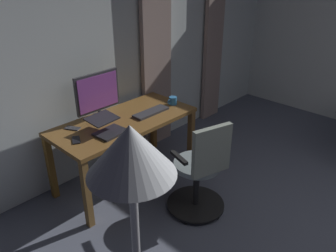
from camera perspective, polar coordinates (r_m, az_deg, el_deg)
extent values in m
cube|color=silver|center=(3.99, -6.41, 13.36)|extent=(5.40, 0.10, 2.64)
cube|color=gray|center=(5.00, 7.59, 13.67)|extent=(0.36, 0.06, 2.26)
cube|color=gray|center=(4.16, -1.96, 11.30)|extent=(0.45, 0.06, 2.26)
cube|color=brown|center=(3.50, -7.36, 0.82)|extent=(1.49, 0.70, 0.04)
cube|color=brown|center=(3.91, 3.84, -2.14)|extent=(0.06, 0.06, 0.69)
cube|color=brown|center=(3.13, -13.40, -11.09)|extent=(0.06, 0.06, 0.69)
cube|color=brown|center=(4.29, -2.47, 0.58)|extent=(0.06, 0.06, 0.69)
cube|color=brown|center=(3.58, -18.98, -6.60)|extent=(0.06, 0.06, 0.69)
cylinder|color=black|center=(3.45, 4.61, -12.81)|extent=(0.56, 0.56, 0.02)
sphere|color=black|center=(3.58, 8.10, -11.61)|extent=(0.05, 0.05, 0.05)
sphere|color=black|center=(3.65, 3.47, -10.50)|extent=(0.05, 0.05, 0.05)
sphere|color=black|center=(3.47, 0.24, -12.76)|extent=(0.05, 0.05, 0.05)
sphere|color=black|center=(3.27, 3.00, -15.65)|extent=(0.05, 0.05, 0.05)
sphere|color=black|center=(3.34, 8.20, -14.80)|extent=(0.05, 0.05, 0.05)
cylinder|color=black|center=(3.31, 4.75, -9.92)|extent=(0.06, 0.06, 0.43)
cylinder|color=gray|center=(3.18, 4.91, -6.42)|extent=(0.55, 0.55, 0.05)
cube|color=gray|center=(2.91, 7.32, -4.15)|extent=(0.37, 0.15, 0.44)
cube|color=black|center=(3.01, 1.85, -5.31)|extent=(0.11, 0.24, 0.03)
cube|color=black|center=(3.21, 7.96, -3.39)|extent=(0.11, 0.24, 0.03)
cylinder|color=#333338|center=(3.59, -11.28, 1.63)|extent=(0.18, 0.18, 0.01)
cylinder|color=#333338|center=(3.57, -11.34, 2.17)|extent=(0.04, 0.04, 0.06)
cube|color=#333338|center=(3.49, -11.71, 5.61)|extent=(0.50, 0.03, 0.39)
cube|color=purple|center=(3.48, -11.55, 5.54)|extent=(0.46, 0.01, 0.35)
cube|color=#333338|center=(3.60, -2.86, 2.33)|extent=(0.42, 0.13, 0.02)
cube|color=#232328|center=(3.23, -9.58, -1.07)|extent=(0.30, 0.23, 0.02)
cube|color=#232328|center=(3.25, -10.98, 1.25)|extent=(0.29, 0.23, 0.04)
cube|color=#333338|center=(3.40, -15.68, -0.36)|extent=(0.13, 0.16, 0.01)
cube|color=black|center=(3.17, -15.11, -2.28)|extent=(0.13, 0.16, 0.01)
cylinder|color=teal|center=(3.81, 0.83, 4.27)|extent=(0.09, 0.09, 0.09)
torus|color=teal|center=(3.77, 0.26, 4.10)|extent=(0.06, 0.01, 0.06)
cone|color=#B7BCC1|center=(1.06, -6.26, -4.07)|extent=(0.29, 0.29, 0.18)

